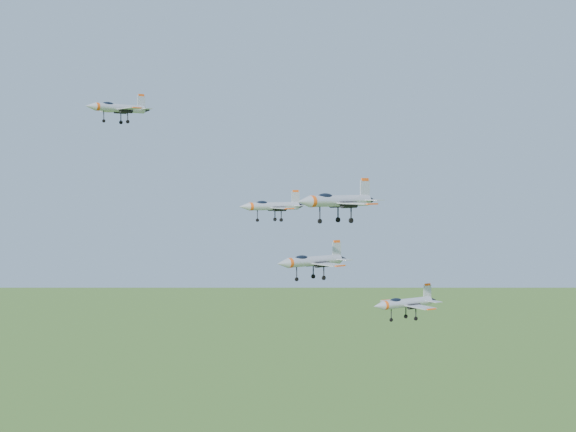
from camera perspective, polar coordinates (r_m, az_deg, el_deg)
name	(u,v)px	position (r m, az deg, el deg)	size (l,w,h in m)	color
jet_lead	(118,108)	(119.17, -12.00, 7.53)	(10.38, 8.89, 2.86)	#ABAFB8
jet_left_high	(272,206)	(114.98, -1.16, 0.72)	(10.73, 8.93, 2.87)	#ABAFB8
jet_right_high	(337,201)	(93.61, 3.51, 1.10)	(12.24, 10.43, 3.34)	#ABAFB8
jet_left_low	(312,261)	(120.62, 1.71, -3.21)	(13.47, 11.45, 3.66)	#ABAFB8
jet_right_low	(405,303)	(112.34, 8.32, -6.14)	(11.39, 9.57, 3.06)	#ABAFB8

